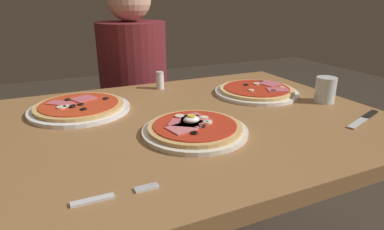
{
  "coord_description": "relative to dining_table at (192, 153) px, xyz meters",
  "views": [
    {
      "loc": [
        -0.38,
        -0.82,
        1.09
      ],
      "look_at": [
        -0.03,
        -0.06,
        0.78
      ],
      "focal_mm": 30.56,
      "sensor_mm": 36.0,
      "label": 1
    }
  ],
  "objects": [
    {
      "name": "dining_table",
      "position": [
        0.0,
        0.0,
        0.0
      ],
      "size": [
        1.14,
        0.87,
        0.75
      ],
      "color": "olive",
      "rests_on": "ground"
    },
    {
      "name": "knife",
      "position": [
        0.46,
        -0.22,
        0.12
      ],
      "size": [
        0.19,
        0.08,
        0.01
      ],
      "color": "silver",
      "rests_on": "dining_table"
    },
    {
      "name": "pizza_across_left",
      "position": [
        -0.29,
        0.2,
        0.13
      ],
      "size": [
        0.31,
        0.31,
        0.03
      ],
      "color": "white",
      "rests_on": "dining_table"
    },
    {
      "name": "water_glass_near",
      "position": [
        0.47,
        -0.05,
        0.16
      ],
      "size": [
        0.07,
        0.07,
        0.09
      ],
      "color": "silver",
      "rests_on": "dining_table"
    },
    {
      "name": "diner_person",
      "position": [
        0.01,
        0.7,
        -0.07
      ],
      "size": [
        0.32,
        0.32,
        1.18
      ],
      "rotation": [
        0.0,
        0.0,
        3.14
      ],
      "color": "black",
      "rests_on": "ground"
    },
    {
      "name": "pizza_foreground",
      "position": [
        -0.04,
        -0.11,
        0.13
      ],
      "size": [
        0.28,
        0.28,
        0.05
      ],
      "color": "silver",
      "rests_on": "dining_table"
    },
    {
      "name": "salt_shaker",
      "position": [
        0.02,
        0.34,
        0.15
      ],
      "size": [
        0.03,
        0.03,
        0.07
      ],
      "color": "white",
      "rests_on": "dining_table"
    },
    {
      "name": "pizza_across_right",
      "position": [
        0.32,
        0.13,
        0.13
      ],
      "size": [
        0.3,
        0.3,
        0.03
      ],
      "color": "white",
      "rests_on": "dining_table"
    },
    {
      "name": "fork",
      "position": [
        -0.3,
        -0.31,
        0.12
      ],
      "size": [
        0.16,
        0.02,
        0.0
      ],
      "color": "silver",
      "rests_on": "dining_table"
    }
  ]
}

